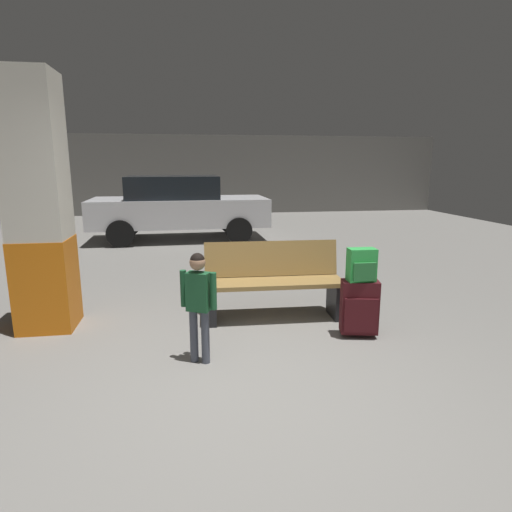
% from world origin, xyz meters
% --- Properties ---
extents(ground_plane, '(18.00, 18.00, 0.10)m').
position_xyz_m(ground_plane, '(0.00, 4.00, -0.05)').
color(ground_plane, gray).
extents(garage_back_wall, '(18.00, 0.12, 2.80)m').
position_xyz_m(garage_back_wall, '(0.00, 12.86, 1.40)').
color(garage_back_wall, slate).
rests_on(garage_back_wall, ground_plane).
extents(structural_pillar, '(0.57, 0.57, 2.71)m').
position_xyz_m(structural_pillar, '(-1.98, 1.85, 1.35)').
color(structural_pillar, orange).
rests_on(structural_pillar, ground_plane).
extents(bench, '(1.62, 0.58, 0.89)m').
position_xyz_m(bench, '(0.55, 1.77, 0.44)').
color(bench, '#9E7A42').
rests_on(bench, ground_plane).
extents(suitcase, '(0.41, 0.30, 0.60)m').
position_xyz_m(suitcase, '(1.32, 1.05, 0.32)').
color(suitcase, '#471419').
rests_on(suitcase, ground_plane).
extents(backpack_bright, '(0.29, 0.20, 0.34)m').
position_xyz_m(backpack_bright, '(1.32, 1.05, 0.77)').
color(backpack_bright, green).
rests_on(backpack_bright, suitcase).
extents(child, '(0.32, 0.26, 1.02)m').
position_xyz_m(child, '(-0.35, 0.70, 0.63)').
color(child, '#4C5160').
rests_on(child, ground_plane).
extents(parked_car_far, '(4.13, 1.86, 1.51)m').
position_xyz_m(parked_car_far, '(-0.64, 7.42, 0.81)').
color(parked_car_far, silver).
rests_on(parked_car_far, ground_plane).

